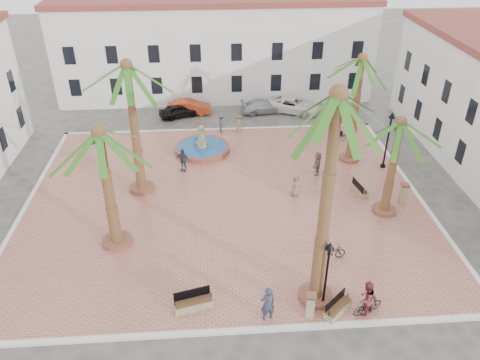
# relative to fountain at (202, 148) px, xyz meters

# --- Properties ---
(ground) EXTENTS (120.00, 120.00, 0.00)m
(ground) POSITION_rel_fountain_xyz_m (1.49, -6.98, -0.45)
(ground) COLOR #56544F
(ground) RESTS_ON ground
(plaza) EXTENTS (26.00, 22.00, 0.15)m
(plaza) POSITION_rel_fountain_xyz_m (1.49, -6.98, -0.38)
(plaza) COLOR #BB705F
(plaza) RESTS_ON ground
(kerb_n) EXTENTS (26.30, 0.30, 0.16)m
(kerb_n) POSITION_rel_fountain_xyz_m (1.49, 4.02, -0.37)
(kerb_n) COLOR silver
(kerb_n) RESTS_ON ground
(kerb_s) EXTENTS (26.30, 0.30, 0.16)m
(kerb_s) POSITION_rel_fountain_xyz_m (1.49, -17.98, -0.37)
(kerb_s) COLOR silver
(kerb_s) RESTS_ON ground
(kerb_e) EXTENTS (0.30, 22.30, 0.16)m
(kerb_e) POSITION_rel_fountain_xyz_m (14.49, -6.98, -0.37)
(kerb_e) COLOR silver
(kerb_e) RESTS_ON ground
(kerb_w) EXTENTS (0.30, 22.30, 0.16)m
(kerb_w) POSITION_rel_fountain_xyz_m (-11.51, -6.98, -0.37)
(kerb_w) COLOR silver
(kerb_w) RESTS_ON ground
(building_north) EXTENTS (30.40, 7.40, 9.50)m
(building_north) POSITION_rel_fountain_xyz_m (1.49, 13.02, 4.31)
(building_north) COLOR white
(building_north) RESTS_ON ground
(fountain) EXTENTS (4.30, 4.30, 2.22)m
(fountain) POSITION_rel_fountain_xyz_m (0.00, 0.00, 0.00)
(fountain) COLOR brown
(fountain) RESTS_ON plaza
(palm_nw) EXTENTS (5.48, 5.48, 9.12)m
(palm_nw) POSITION_rel_fountain_xyz_m (-4.14, -5.35, 7.50)
(palm_nw) COLOR brown
(palm_nw) RESTS_ON plaza
(palm_sw) EXTENTS (5.64, 5.64, 7.49)m
(palm_sw) POSITION_rel_fountain_xyz_m (-4.97, -11.08, 5.90)
(palm_sw) COLOR brown
(palm_sw) RESTS_ON plaza
(palm_s) EXTENTS (5.61, 5.61, 11.19)m
(palm_s) POSITION_rel_fountain_xyz_m (5.61, -16.21, 9.44)
(palm_s) COLOR brown
(palm_s) RESTS_ON plaza
(palm_e) EXTENTS (4.86, 4.86, 6.58)m
(palm_e) POSITION_rel_fountain_xyz_m (11.58, -9.10, 5.17)
(palm_e) COLOR brown
(palm_e) RESTS_ON plaza
(palm_ne) EXTENTS (4.89, 4.89, 8.21)m
(palm_ne) POSITION_rel_fountain_xyz_m (11.20, -2.15, 6.72)
(palm_ne) COLOR brown
(palm_ne) RESTS_ON plaza
(bench_s) EXTENTS (2.00, 1.05, 1.01)m
(bench_s) POSITION_rel_fountain_xyz_m (-0.48, -16.44, -0.02)
(bench_s) COLOR gray
(bench_s) RESTS_ON plaza
(bench_se) EXTENTS (1.61, 1.53, 0.90)m
(bench_se) POSITION_rel_fountain_xyz_m (6.49, -17.22, -0.05)
(bench_se) COLOR gray
(bench_se) RESTS_ON plaza
(bench_e) EXTENTS (0.79, 1.69, 0.86)m
(bench_e) POSITION_rel_fountain_xyz_m (10.63, -6.83, -0.06)
(bench_e) COLOR gray
(bench_e) RESTS_ON plaza
(bench_ne) EXTENTS (1.20, 1.70, 0.87)m
(bench_ne) POSITION_rel_fountain_xyz_m (11.25, 1.67, -0.06)
(bench_ne) COLOR gray
(bench_ne) RESTS_ON plaza
(lamppost_s) EXTENTS (0.43, 0.43, 3.92)m
(lamppost_s) POSITION_rel_fountain_xyz_m (5.89, -16.68, 2.35)
(lamppost_s) COLOR black
(lamppost_s) RESTS_ON plaza
(lamppost_e) EXTENTS (0.48, 0.48, 4.38)m
(lamppost_e) POSITION_rel_fountain_xyz_m (13.41, -3.49, 2.67)
(lamppost_e) COLOR black
(lamppost_e) RESTS_ON plaza
(bollard_se) EXTENTS (0.57, 0.57, 1.37)m
(bollard_se) POSITION_rel_fountain_xyz_m (5.08, -17.38, 0.41)
(bollard_se) COLOR gray
(bollard_se) RESTS_ON plaza
(bollard_n) EXTENTS (0.48, 0.48, 1.34)m
(bollard_n) POSITION_rel_fountain_xyz_m (3.11, 3.42, 0.39)
(bollard_n) COLOR gray
(bollard_n) RESTS_ON plaza
(bollard_e) EXTENTS (0.54, 0.54, 1.41)m
(bollard_e) POSITION_rel_fountain_xyz_m (13.08, -8.21, 0.43)
(bollard_e) COLOR gray
(bollard_e) RESTS_ON plaza
(litter_bin) EXTENTS (0.40, 0.40, 0.78)m
(litter_bin) POSITION_rel_fountain_xyz_m (8.04, -17.09, 0.09)
(litter_bin) COLOR black
(litter_bin) RESTS_ON plaza
(cyclist_a) EXTENTS (0.79, 0.60, 1.96)m
(cyclist_a) POSITION_rel_fountain_xyz_m (3.04, -17.38, 0.68)
(cyclist_a) COLOR #2C3345
(cyclist_a) RESTS_ON plaza
(bicycle_a) EXTENTS (1.81, 0.86, 0.91)m
(bicycle_a) POSITION_rel_fountain_xyz_m (7.04, -13.37, 0.16)
(bicycle_a) COLOR black
(bicycle_a) RESTS_ON plaza
(cyclist_b) EXTENTS (1.20, 1.15, 1.95)m
(cyclist_b) POSITION_rel_fountain_xyz_m (7.74, -17.38, 0.67)
(cyclist_b) COLOR maroon
(cyclist_b) RESTS_ON plaza
(bicycle_b) EXTENTS (1.70, 1.00, 0.99)m
(bicycle_b) POSITION_rel_fountain_xyz_m (7.89, -17.38, 0.19)
(bicycle_b) COLOR black
(bicycle_b) RESTS_ON plaza
(pedestrian_fountain_a) EXTENTS (0.94, 0.89, 1.61)m
(pedestrian_fountain_a) POSITION_rel_fountain_xyz_m (6.21, -6.82, 0.51)
(pedestrian_fountain_a) COLOR #7E6350
(pedestrian_fountain_a) RESTS_ON plaza
(pedestrian_fountain_b) EXTENTS (1.13, 0.85, 1.78)m
(pedestrian_fountain_b) POSITION_rel_fountain_xyz_m (-1.39, -2.98, 0.59)
(pedestrian_fountain_b) COLOR #2C374D
(pedestrian_fountain_b) RESTS_ON plaza
(pedestrian_north) EXTENTS (0.95, 1.22, 1.67)m
(pedestrian_north) POSITION_rel_fountain_xyz_m (1.66, 3.42, 0.53)
(pedestrian_north) COLOR #515156
(pedestrian_north) RESTS_ON plaza
(pedestrian_east) EXTENTS (0.99, 1.71, 1.76)m
(pedestrian_east) POSITION_rel_fountain_xyz_m (8.26, -4.13, 0.58)
(pedestrian_east) COLOR #726157
(pedestrian_east) RESTS_ON plaza
(car_black) EXTENTS (3.92, 2.71, 1.24)m
(car_black) POSITION_rel_fountain_xyz_m (-2.08, 7.21, 0.17)
(car_black) COLOR black
(car_black) RESTS_ON ground
(car_red) EXTENTS (4.12, 1.52, 1.35)m
(car_red) POSITION_rel_fountain_xyz_m (-1.21, 7.83, 0.22)
(car_red) COLOR #BD3C1B
(car_red) RESTS_ON ground
(car_silver) EXTENTS (4.46, 2.35, 1.23)m
(car_silver) POSITION_rel_fountain_xyz_m (5.76, 7.68, 0.16)
(car_silver) COLOR #B0B1BA
(car_silver) RESTS_ON ground
(car_white) EXTENTS (5.46, 4.10, 1.38)m
(car_white) POSITION_rel_fountain_xyz_m (8.51, 7.61, 0.24)
(car_white) COLOR white
(car_white) RESTS_ON ground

